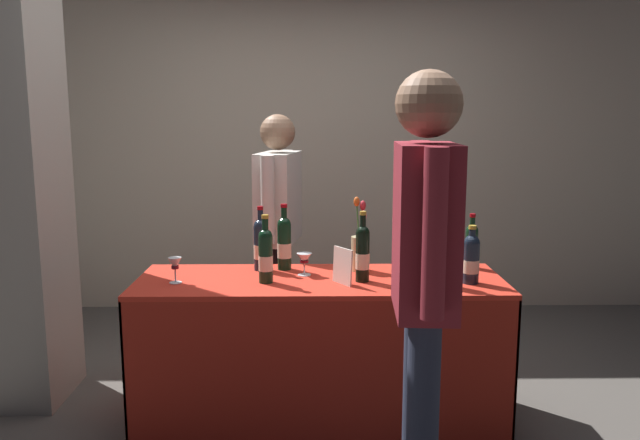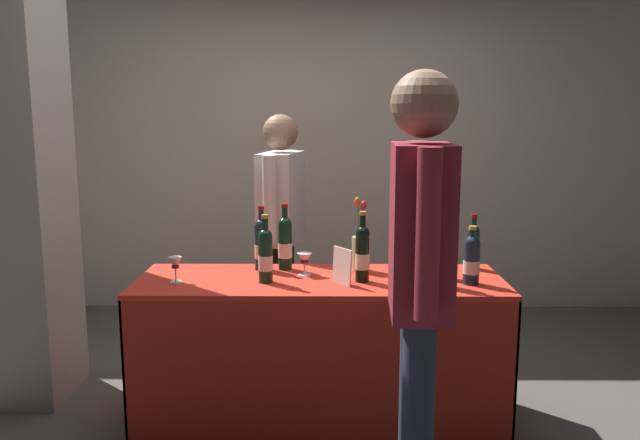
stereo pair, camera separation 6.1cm
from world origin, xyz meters
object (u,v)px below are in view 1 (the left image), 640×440
vendor_presenter (279,216)px  taster_foreground_right (424,264)px  display_bottle_0 (363,252)px  featured_wine_bottle (471,258)px  wine_glass_near_vendor (304,259)px  tasting_table (320,324)px  wine_glass_mid (175,265)px  flower_vase (360,249)px

vendor_presenter → taster_foreground_right: bearing=30.3°
display_bottle_0 → taster_foreground_right: (0.16, -0.81, 0.14)m
featured_wine_bottle → wine_glass_near_vendor: size_ratio=2.49×
tasting_table → display_bottle_0: (0.21, -0.06, 0.39)m
featured_wine_bottle → taster_foreground_right: taster_foreground_right is taller
wine_glass_mid → taster_foreground_right: bearing=-36.4°
wine_glass_near_vendor → taster_foreground_right: bearing=-64.5°
tasting_table → wine_glass_near_vendor: wine_glass_near_vendor is taller
flower_vase → vendor_presenter: vendor_presenter is taller
wine_glass_near_vendor → wine_glass_mid: 0.65m
wine_glass_near_vendor → flower_vase: (0.29, 0.09, 0.03)m
tasting_table → taster_foreground_right: 1.08m
tasting_table → featured_wine_bottle: 0.83m
featured_wine_bottle → wine_glass_near_vendor: featured_wine_bottle is taller
vendor_presenter → featured_wine_bottle: bearing=57.9°
display_bottle_0 → wine_glass_near_vendor: (-0.29, 0.13, -0.06)m
wine_glass_near_vendor → taster_foreground_right: 1.06m
display_bottle_0 → wine_glass_mid: bearing=-179.0°
taster_foreground_right → wine_glass_mid: bearing=56.9°
display_bottle_0 → wine_glass_mid: (-0.92, -0.02, -0.06)m
vendor_presenter → taster_foreground_right: 1.78m
wine_glass_mid → vendor_presenter: vendor_presenter is taller
featured_wine_bottle → wine_glass_near_vendor: 0.84m
featured_wine_bottle → wine_glass_mid: featured_wine_bottle is taller
featured_wine_bottle → wine_glass_mid: 1.45m
tasting_table → wine_glass_near_vendor: bearing=138.7°
wine_glass_near_vendor → taster_foreground_right: (0.45, -0.94, 0.20)m
featured_wine_bottle → flower_vase: 0.58m
taster_foreground_right → flower_vase: bearing=11.8°
display_bottle_0 → flower_vase: bearing=88.6°
featured_wine_bottle → display_bottle_0: size_ratio=0.82×
tasting_table → flower_vase: bearing=36.9°
vendor_presenter → taster_foreground_right: (0.62, -1.66, 0.09)m
tasting_table → flower_vase: flower_vase is taller
display_bottle_0 → flower_vase: size_ratio=0.90×
tasting_table → wine_glass_mid: size_ratio=14.51×
wine_glass_near_vendor → vendor_presenter: (-0.17, 0.73, 0.11)m
featured_wine_bottle → vendor_presenter: vendor_presenter is taller
tasting_table → featured_wine_bottle: size_ratio=6.41×
wine_glass_mid → tasting_table: bearing=5.8°
featured_wine_bottle → display_bottle_0: display_bottle_0 is taller
flower_vase → display_bottle_0: bearing=-91.4°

